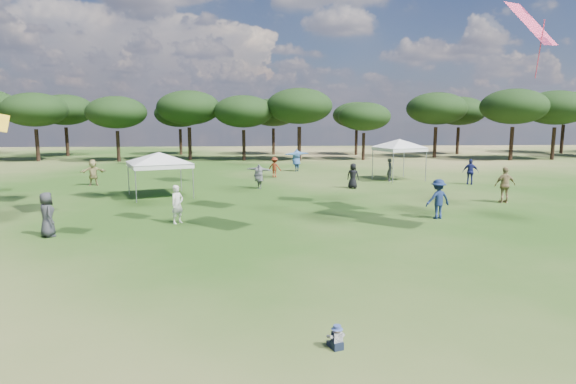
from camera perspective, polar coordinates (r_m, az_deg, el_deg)
name	(u,v)px	position (r m, az deg, el deg)	size (l,w,h in m)	color
tree_line	(289,109)	(54.01, 0.12, 9.79)	(108.78, 17.63, 7.77)	black
tent_left	(159,154)	(28.54, -15.05, 4.34)	(6.20, 6.20, 2.87)	gray
tent_right	(399,141)	(35.75, 13.08, 5.94)	(5.62, 5.62, 3.29)	gray
toddler	(336,338)	(9.97, 5.77, -16.84)	(0.37, 0.40, 0.49)	black
festival_crowd	(276,175)	(30.79, -1.47, 2.01)	(29.57, 23.22, 1.93)	#2A2B2F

